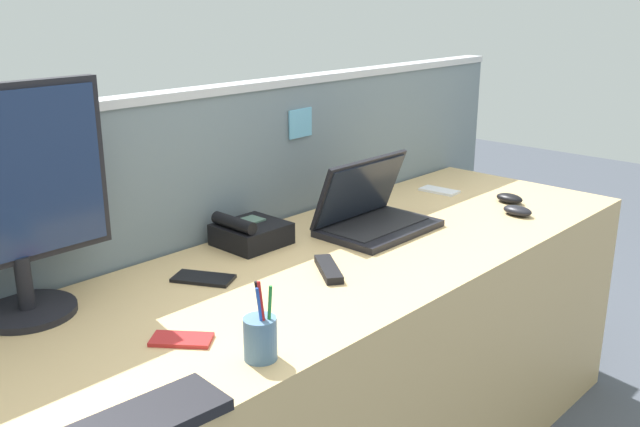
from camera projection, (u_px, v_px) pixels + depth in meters
desk at (333, 377)px, 2.05m from camera, size 2.27×0.72×0.74m
cubicle_divider at (240, 270)px, 2.24m from camera, size 2.70×0.08×1.18m
desktop_monitor at (10, 193)px, 1.52m from camera, size 0.45×0.22×0.52m
laptop at (371, 212)px, 2.17m from camera, size 0.36×0.24×0.22m
desk_phone at (250, 233)px, 2.04m from camera, size 0.18×0.17×0.10m
computer_mouse_right_hand at (509, 198)px, 2.45m from camera, size 0.07×0.11×0.03m
computer_mouse_left_hand at (518, 211)px, 2.31m from camera, size 0.06×0.10×0.03m
pen_cup at (260, 337)px, 1.39m from camera, size 0.07×0.07×0.17m
cell_phone_black_slab at (203, 278)px, 1.79m from camera, size 0.14×0.17×0.01m
cell_phone_red_case at (181, 339)px, 1.48m from camera, size 0.13×0.14×0.01m
cell_phone_white_slab at (439, 191)px, 2.59m from camera, size 0.08×0.14×0.01m
tv_remote at (329, 269)px, 1.84m from camera, size 0.14×0.16×0.02m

